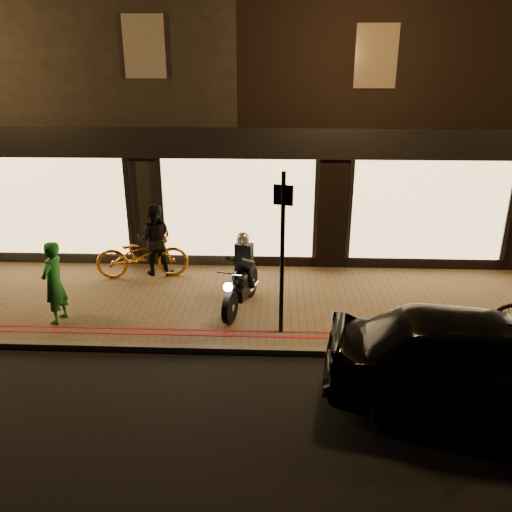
{
  "coord_description": "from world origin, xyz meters",
  "views": [
    {
      "loc": [
        0.94,
        -7.62,
        4.65
      ],
      "look_at": [
        0.51,
        2.06,
        1.1
      ],
      "focal_mm": 35.0,
      "sensor_mm": 36.0,
      "label": 1
    }
  ],
  "objects": [
    {
      "name": "motorcycle",
      "position": [
        0.24,
        1.65,
        0.73
      ],
      "size": [
        0.77,
        1.91,
        1.59
      ],
      "rotation": [
        0.0,
        0.0,
        -0.26
      ],
      "color": "black",
      "rests_on": "sidewalk"
    },
    {
      "name": "person_dark",
      "position": [
        -1.94,
        3.42,
        0.98
      ],
      "size": [
        0.86,
        0.69,
        1.71
      ],
      "primitive_type": "imported",
      "rotation": [
        0.0,
        0.0,
        3.19
      ],
      "color": "black",
      "rests_on": "sidewalk"
    },
    {
      "name": "building_row",
      "position": [
        -0.0,
        8.99,
        4.25
      ],
      "size": [
        48.0,
        10.11,
        8.5
      ],
      "color": "black",
      "rests_on": "ground"
    },
    {
      "name": "bicycle_gold",
      "position": [
        -2.2,
        3.18,
        0.68
      ],
      "size": [
        2.22,
        1.09,
        1.12
      ],
      "primitive_type": "imported",
      "rotation": [
        0.0,
        0.0,
        1.74
      ],
      "color": "orange",
      "rests_on": "sidewalk"
    },
    {
      "name": "parked_car",
      "position": [
        3.94,
        -1.31,
        0.77
      ],
      "size": [
        4.75,
        2.51,
        1.54
      ],
      "primitive_type": "imported",
      "rotation": [
        0.0,
        0.0,
        1.41
      ],
      "color": "black",
      "rests_on": "ground"
    },
    {
      "name": "red_kerb_lines",
      "position": [
        0.0,
        0.55,
        0.12
      ],
      "size": [
        50.0,
        0.26,
        0.01
      ],
      "color": "maroon",
      "rests_on": "sidewalk"
    },
    {
      "name": "person_green",
      "position": [
        -3.28,
        0.89,
        0.93
      ],
      "size": [
        0.46,
        0.63,
        1.62
      ],
      "primitive_type": "imported",
      "rotation": [
        0.0,
        0.0,
        -1.7
      ],
      "color": "#1E712A",
      "rests_on": "sidewalk"
    },
    {
      "name": "sidewalk",
      "position": [
        0.0,
        2.0,
        0.06
      ],
      "size": [
        50.0,
        4.0,
        0.12
      ],
      "primitive_type": "cube",
      "color": "brown",
      "rests_on": "ground"
    },
    {
      "name": "ground",
      "position": [
        0.0,
        0.0,
        0.0
      ],
      "size": [
        90.0,
        90.0,
        0.0
      ],
      "primitive_type": "plane",
      "color": "black",
      "rests_on": "ground"
    },
    {
      "name": "sign_post",
      "position": [
        1.04,
        0.66,
        1.8
      ],
      "size": [
        0.34,
        0.14,
        3.0
      ],
      "rotation": [
        0.0,
        0.0,
        -0.33
      ],
      "color": "black",
      "rests_on": "sidewalk"
    },
    {
      "name": "kerb_stone",
      "position": [
        0.0,
        0.05,
        0.06
      ],
      "size": [
        50.0,
        0.14,
        0.12
      ],
      "primitive_type": "cube",
      "color": "#59544C",
      "rests_on": "ground"
    }
  ]
}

